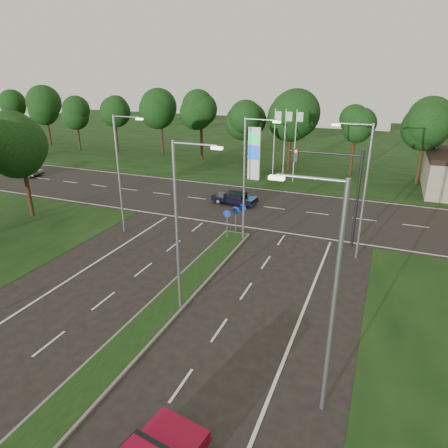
% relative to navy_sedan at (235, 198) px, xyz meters
% --- Properties ---
extents(ground, '(160.00, 160.00, 0.00)m').
position_rel_navy_sedan_xyz_m(ground, '(2.82, -23.74, -0.61)').
color(ground, black).
rests_on(ground, ground).
extents(verge_far, '(160.00, 50.00, 0.02)m').
position_rel_navy_sedan_xyz_m(verge_far, '(2.82, 31.26, -0.61)').
color(verge_far, black).
rests_on(verge_far, ground).
extents(cross_road, '(160.00, 12.00, 0.02)m').
position_rel_navy_sedan_xyz_m(cross_road, '(2.82, 0.26, -0.61)').
color(cross_road, black).
rests_on(cross_road, ground).
extents(median_kerb, '(2.00, 26.00, 0.12)m').
position_rel_navy_sedan_xyz_m(median_kerb, '(2.82, -19.74, -0.55)').
color(median_kerb, slate).
rests_on(median_kerb, ground).
extents(streetlight_median_near, '(2.53, 0.22, 9.00)m').
position_rel_navy_sedan_xyz_m(streetlight_median_near, '(3.82, -17.74, 4.46)').
color(streetlight_median_near, gray).
rests_on(streetlight_median_near, ground).
extents(streetlight_median_far, '(2.53, 0.22, 9.00)m').
position_rel_navy_sedan_xyz_m(streetlight_median_far, '(3.82, -7.74, 4.46)').
color(streetlight_median_far, gray).
rests_on(streetlight_median_far, ground).
extents(streetlight_left_far, '(2.53, 0.22, 9.00)m').
position_rel_navy_sedan_xyz_m(streetlight_left_far, '(-5.48, -9.74, 4.46)').
color(streetlight_left_far, gray).
rests_on(streetlight_left_far, ground).
extents(streetlight_right_far, '(2.53, 0.22, 9.00)m').
position_rel_navy_sedan_xyz_m(streetlight_right_far, '(11.62, -7.74, 4.46)').
color(streetlight_right_far, gray).
rests_on(streetlight_right_far, ground).
extents(streetlight_right_near, '(2.53, 0.22, 9.00)m').
position_rel_navy_sedan_xyz_m(streetlight_right_near, '(11.62, -21.74, 4.46)').
color(streetlight_right_near, gray).
rests_on(streetlight_right_near, ground).
extents(traffic_signal, '(5.10, 0.42, 7.00)m').
position_rel_navy_sedan_xyz_m(traffic_signal, '(10.01, -5.75, 4.04)').
color(traffic_signal, black).
rests_on(traffic_signal, ground).
extents(median_signs, '(1.16, 1.76, 2.38)m').
position_rel_navy_sedan_xyz_m(median_signs, '(2.82, -7.34, 1.10)').
color(median_signs, gray).
rests_on(median_signs, ground).
extents(gas_pylon, '(5.80, 1.26, 8.00)m').
position_rel_navy_sedan_xyz_m(gas_pylon, '(-0.97, 9.30, 2.58)').
color(gas_pylon, silver).
rests_on(gas_pylon, ground).
extents(tree_left_far, '(5.20, 5.20, 8.86)m').
position_rel_navy_sedan_xyz_m(tree_left_far, '(-15.08, -9.81, 5.49)').
color(tree_left_far, black).
rests_on(tree_left_far, ground).
extents(treeline_far, '(6.00, 6.00, 9.90)m').
position_rel_navy_sedan_xyz_m(treeline_far, '(2.92, 16.19, 6.22)').
color(treeline_far, black).
rests_on(treeline_far, ground).
extents(navy_sedan, '(4.29, 2.05, 1.14)m').
position_rel_navy_sedan_xyz_m(navy_sedan, '(0.00, 0.00, 0.00)').
color(navy_sedan, black).
rests_on(navy_sedan, ground).
extents(far_car_a, '(3.93, 1.75, 1.12)m').
position_rel_navy_sedan_xyz_m(far_car_a, '(-27.08, 0.60, -0.01)').
color(far_car_a, gray).
rests_on(far_car_a, ground).
extents(far_car_b, '(4.33, 3.20, 1.15)m').
position_rel_navy_sedan_xyz_m(far_car_b, '(-35.90, 5.25, 0.00)').
color(far_car_b, silver).
rests_on(far_car_b, ground).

